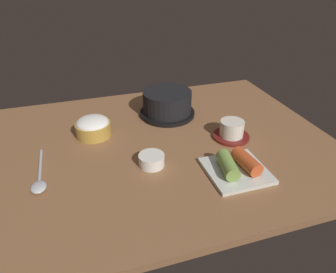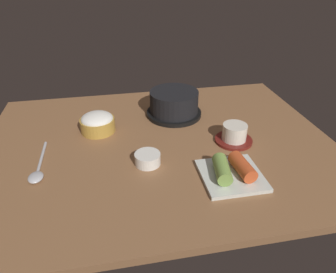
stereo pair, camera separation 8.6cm
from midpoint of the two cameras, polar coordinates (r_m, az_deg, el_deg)
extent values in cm
cube|color=brown|center=(89.71, 1.26, -1.75)|extent=(100.00, 76.00, 2.00)
cylinder|color=black|center=(104.42, 3.47, 4.26)|extent=(18.34, 18.34, 1.30)
cylinder|color=black|center=(102.60, 3.54, 6.36)|extent=(16.00, 16.00, 7.13)
cylinder|color=#D15619|center=(101.29, 3.60, 8.04)|extent=(14.08, 14.08, 0.60)
cylinder|color=#B78C38|center=(95.51, -10.32, 2.03)|extent=(10.43, 10.43, 4.14)
ellipsoid|color=white|center=(94.54, -10.43, 3.13)|extent=(9.59, 9.59, 3.65)
cylinder|color=maroon|center=(92.49, 14.61, -0.75)|extent=(10.78, 10.78, 0.80)
cylinder|color=silver|center=(91.14, 14.84, 0.71)|extent=(6.99, 6.99, 4.64)
cylinder|color=#C6D18C|center=(90.17, 15.01, 1.81)|extent=(5.94, 5.94, 0.40)
cylinder|color=white|center=(79.74, -0.69, -4.23)|extent=(6.69, 6.69, 3.05)
cylinder|color=#B73323|center=(79.04, -0.70, -3.50)|extent=(5.49, 5.49, 0.50)
cube|color=silver|center=(78.38, 14.72, -7.06)|extent=(14.65, 14.65, 1.00)
cylinder|color=#7A9E47|center=(76.04, 13.18, -5.97)|extent=(5.03, 9.27, 3.62)
cylinder|color=#C64C23|center=(78.08, 16.66, -5.44)|extent=(4.34, 9.06, 3.62)
cylinder|color=#B7B7BC|center=(86.63, -19.73, -4.03)|extent=(0.83, 16.38, 0.80)
ellipsoid|color=#B7B7BC|center=(79.87, -20.39, -7.16)|extent=(3.60, 4.68, 1.26)
camera|label=1|loc=(0.04, -87.14, 1.72)|focal=33.09mm
camera|label=2|loc=(0.04, 92.86, -1.72)|focal=33.09mm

